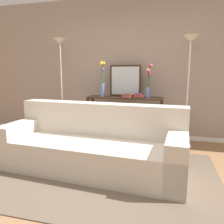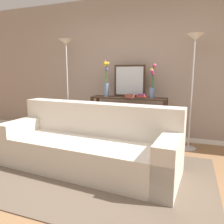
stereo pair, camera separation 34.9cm
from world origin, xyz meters
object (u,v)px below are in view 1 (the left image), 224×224
(vase_tall_flowers, at_px, (102,82))
(book_stack, at_px, (138,96))
(fruit_bowl, at_px, (126,96))
(book_row_under_console, at_px, (105,136))
(couch, at_px, (93,146))
(wall_mirror, at_px, (125,81))
(floor_lamp_left, at_px, (61,61))
(vase_short_flowers, at_px, (149,84))
(floor_lamp_right, at_px, (189,61))
(console_table, at_px, (125,111))

(vase_tall_flowers, bearing_deg, book_stack, -3.37)
(fruit_bowl, distance_m, book_row_under_console, 0.95)
(couch, bearing_deg, wall_mirror, 84.03)
(floor_lamp_left, height_order, fruit_bowl, floor_lamp_left)
(floor_lamp_left, relative_size, vase_short_flowers, 3.20)
(floor_lamp_right, relative_size, wall_mirror, 3.18)
(fruit_bowl, height_order, book_row_under_console, fruit_bowl)
(floor_lamp_left, height_order, book_row_under_console, floor_lamp_left)
(couch, relative_size, wall_mirror, 4.15)
(book_row_under_console, bearing_deg, couch, -80.24)
(console_table, relative_size, floor_lamp_right, 0.74)
(book_row_under_console, bearing_deg, fruit_bowl, -11.60)
(console_table, relative_size, vase_tall_flowers, 2.09)
(console_table, height_order, vase_short_flowers, vase_short_flowers)
(floor_lamp_right, distance_m, wall_mirror, 1.20)
(floor_lamp_left, bearing_deg, wall_mirror, 9.41)
(couch, xyz_separation_m, vase_tall_flowers, (-0.26, 1.31, 0.83))
(couch, xyz_separation_m, console_table, (0.17, 1.34, 0.27))
(book_row_under_console, bearing_deg, vase_tall_flowers, -144.08)
(couch, distance_m, floor_lamp_right, 2.16)
(floor_lamp_left, relative_size, book_row_under_console, 5.27)
(console_table, relative_size, vase_short_flowers, 2.34)
(floor_lamp_right, distance_m, vase_short_flowers, 0.79)
(vase_short_flowers, relative_size, book_row_under_console, 1.65)
(couch, distance_m, vase_tall_flowers, 1.57)
(fruit_bowl, bearing_deg, couch, -100.16)
(floor_lamp_right, xyz_separation_m, wall_mirror, (-1.13, 0.21, -0.35))
(couch, bearing_deg, floor_lamp_left, 130.89)
(wall_mirror, xyz_separation_m, fruit_bowl, (0.07, -0.22, -0.27))
(fruit_bowl, bearing_deg, floor_lamp_right, 0.94)
(vase_tall_flowers, relative_size, fruit_bowl, 3.69)
(floor_lamp_left, xyz_separation_m, fruit_bowl, (1.31, -0.02, -0.65))
(console_table, height_order, vase_tall_flowers, vase_tall_flowers)
(vase_tall_flowers, bearing_deg, book_row_under_console, 35.92)
(couch, xyz_separation_m, wall_mirror, (0.15, 1.47, 0.84))
(couch, relative_size, fruit_bowl, 13.55)
(couch, height_order, vase_short_flowers, vase_short_flowers)
(floor_lamp_left, distance_m, floor_lamp_right, 2.38)
(floor_lamp_right, xyz_separation_m, vase_tall_flowers, (-1.55, 0.05, -0.37))
(vase_short_flowers, distance_m, book_stack, 0.29)
(floor_lamp_left, distance_m, wall_mirror, 1.32)
(floor_lamp_left, distance_m, book_stack, 1.66)
(book_stack, bearing_deg, couch, -108.97)
(vase_short_flowers, bearing_deg, floor_lamp_left, -176.44)
(vase_short_flowers, distance_m, book_row_under_console, 1.35)
(vase_short_flowers, bearing_deg, book_row_under_console, -177.92)
(wall_mirror, bearing_deg, vase_tall_flowers, -159.56)
(couch, xyz_separation_m, book_stack, (0.44, 1.27, 0.58))
(floor_lamp_left, xyz_separation_m, wall_mirror, (1.25, 0.21, -0.38))
(vase_tall_flowers, relative_size, vase_short_flowers, 1.12)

